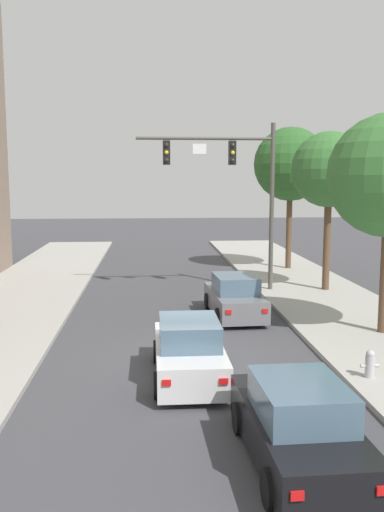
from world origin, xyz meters
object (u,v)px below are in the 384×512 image
car_lead_grey (235,298)px  traffic_signal_mast (234,176)px  fire_hydrant (370,364)px  car_third_black (298,427)px  street_tree_third (290,165)px  street_tree_second (329,170)px  car_following_white (189,352)px

car_lead_grey → traffic_signal_mast: bearing=82.1°
fire_hydrant → car_third_black: bearing=-127.1°
street_tree_third → car_third_black: bearing=-103.7°
traffic_signal_mast → fire_hydrant: traffic_signal_mast is taller
street_tree_second → car_third_black: bearing=-109.6°
fire_hydrant → street_tree_third: street_tree_third is taller
car_lead_grey → car_following_white: same height
car_third_black → street_tree_third: bearing=76.3°
street_tree_second → street_tree_third: size_ratio=0.90×
traffic_signal_mast → car_following_white: traffic_signal_mast is taller
traffic_signal_mast → fire_hydrant: 12.62m
car_third_black → fire_hydrant: (2.91, 3.85, -0.22)m
traffic_signal_mast → car_following_white: bearing=-104.5°
traffic_signal_mast → car_following_white: 12.12m
car_following_white → street_tree_second: street_tree_second is taller
fire_hydrant → street_tree_second: (2.48, 11.27, 5.06)m
car_following_white → fire_hydrant: 4.62m
car_lead_grey → street_tree_second: bearing=40.3°
car_lead_grey → car_third_black: same height
traffic_signal_mast → street_tree_second: 4.26m
traffic_signal_mast → street_tree_second: bearing=-3.5°
car_lead_grey → street_tree_third: bearing=65.7°
car_lead_grey → street_tree_second: (4.85, 4.11, 4.84)m
traffic_signal_mast → car_third_black: bearing=-94.3°
car_third_black → street_tree_second: 16.77m
car_following_white → street_tree_second: bearing=56.4°
fire_hydrant → street_tree_third: bearing=82.5°
car_lead_grey → street_tree_second: size_ratio=0.60×
car_third_black → street_tree_second: street_tree_second is taller
fire_hydrant → street_tree_third: size_ratio=0.09×
car_lead_grey → fire_hydrant: bearing=-71.7°
traffic_signal_mast → street_tree_third: 7.32m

